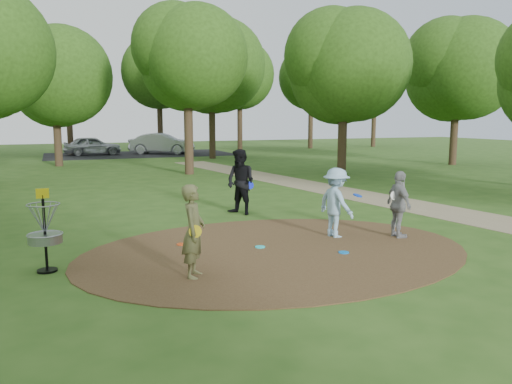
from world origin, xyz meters
name	(u,v)px	position (x,y,z in m)	size (l,w,h in m)	color
ground	(277,251)	(0.00, 0.00, 0.00)	(100.00, 100.00, 0.00)	#2D5119
dirt_clearing	(277,251)	(0.00, 0.00, 0.01)	(8.40, 8.40, 0.02)	#47301C
footpath	(448,213)	(6.50, 2.00, 0.01)	(2.00, 40.00, 0.01)	#8C7A5B
parking_lot	(140,154)	(2.00, 30.00, 0.00)	(14.00, 8.00, 0.01)	black
player_observer_with_disc	(194,231)	(-2.09, -1.03, 0.83)	(0.62, 0.72, 1.66)	brown
player_throwing_with_disc	(336,203)	(1.79, 0.63, 0.82)	(1.16, 1.15, 1.64)	#8FBAD6
player_walking_with_disc	(241,182)	(0.71, 4.12, 0.95)	(1.08, 1.16, 1.90)	black
player_waiting_with_disc	(399,205)	(3.11, 0.02, 0.79)	(0.50, 0.97, 1.58)	gray
disc_ground_cyan	(260,247)	(-0.25, 0.36, 0.03)	(0.22, 0.22, 0.02)	#1CDBE1
disc_ground_blue	(344,252)	(1.19, -0.71, 0.03)	(0.22, 0.22, 0.02)	#0D79E5
disc_ground_red	(182,244)	(-1.76, 1.22, 0.03)	(0.22, 0.22, 0.02)	#D74115
car_left	(92,146)	(-1.50, 30.50, 0.71)	(1.69, 4.19, 1.43)	#ABAEB3
car_right	(162,144)	(3.64, 29.70, 0.81)	(1.72, 4.92, 1.62)	#979A9E
disc_golf_basket	(44,225)	(-4.50, 0.30, 0.87)	(0.63, 0.63, 1.54)	black
tree_ring	(232,50)	(1.96, 8.31, 5.23)	(37.64, 46.06, 9.34)	#332316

